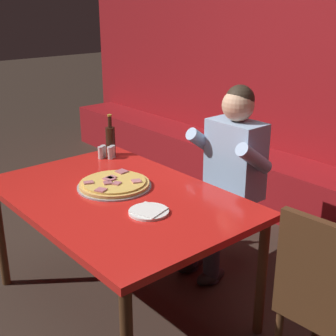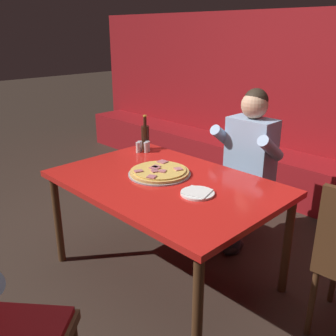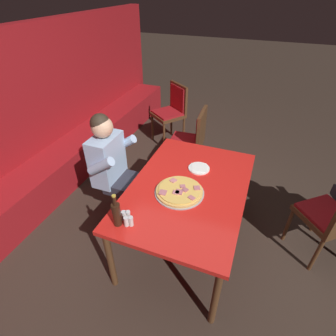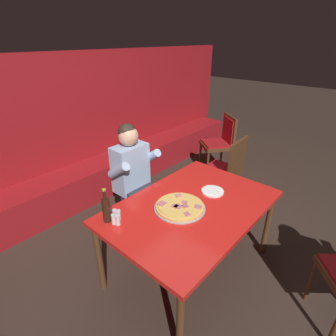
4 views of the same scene
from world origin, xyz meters
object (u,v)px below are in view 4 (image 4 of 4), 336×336
Objects in this scene: main_dining_table at (192,211)px; dining_chair_far_left at (227,168)px; shaker_parmesan at (119,215)px; diner_seated_blue_shirt at (136,176)px; shaker_black_pepper at (115,215)px; dining_chair_by_booth at (221,140)px; plate_white_paper at (213,191)px; pizza at (180,206)px; beer_bottle at (106,209)px; shaker_red_pepper_flakes at (118,221)px; shaker_oregano at (114,220)px.

dining_chair_far_left is (1.19, 0.32, -0.12)m from main_dining_table.
diner_seated_blue_shirt is (0.63, 0.49, -0.08)m from shaker_parmesan.
dining_chair_by_booth reaches higher than shaker_black_pepper.
dining_chair_far_left is at bearing 20.88° from plate_white_paper.
shaker_black_pepper reaches higher than pizza.
beer_bottle is 3.40× the size of shaker_black_pepper.
dining_chair_far_left reaches higher than shaker_red_pepper_flakes.
beer_bottle is 0.30× the size of dining_chair_by_booth.
dining_chair_far_left is (1.74, 0.01, -0.23)m from shaker_parmesan.
plate_white_paper is 2.44× the size of shaker_oregano.
shaker_parmesan and shaker_red_pepper_flakes have the same top height.
main_dining_table is 0.69m from shaker_oregano.
shaker_red_pepper_flakes is at bearing -141.13° from diner_seated_blue_shirt.
shaker_parmesan is 0.80m from diner_seated_blue_shirt.
shaker_red_pepper_flakes is at bearing -76.44° from beer_bottle.
dining_chair_far_left is (1.79, 0.02, -0.23)m from shaker_oregano.
shaker_parmesan is at bearing 158.71° from plate_white_paper.
shaker_red_pepper_flakes reaches higher than main_dining_table.
pizza is 0.46× the size of dining_chair_far_left.
beer_bottle is at bearing 141.74° from shaker_parmesan.
plate_white_paper is 0.97m from dining_chair_far_left.
shaker_oregano is (0.01, -0.07, -0.07)m from beer_bottle.
main_dining_table is 0.31m from plate_white_paper.
main_dining_table is 1.19× the size of diner_seated_blue_shirt.
plate_white_paper is at bearing -17.60° from shaker_red_pepper_flakes.
shaker_oregano is 1.81m from dining_chair_far_left.
pizza is 0.52m from shaker_parmesan.
pizza is 0.54m from shaker_black_pepper.
pizza is 0.45× the size of dining_chair_by_booth.
main_dining_table is 0.82m from diner_seated_blue_shirt.
shaker_black_pepper is 2.59m from dining_chair_by_booth.
shaker_oregano is 0.86m from diner_seated_blue_shirt.
beer_bottle is at bearing 178.50° from dining_chair_far_left.
plate_white_paper is at bearing -21.29° from shaker_parmesan.
plate_white_paper is at bearing -8.95° from pizza.
plate_white_paper is at bearing -2.78° from main_dining_table.
plate_white_paper is 1.90m from dining_chair_by_booth.
dining_chair_by_booth is (2.56, 0.62, -0.21)m from shaker_red_pepper_flakes.
dining_chair_by_booth reaches higher than shaker_red_pepper_flakes.
beer_bottle is 0.13m from shaker_red_pepper_flakes.
main_dining_table is 1.58× the size of dining_chair_far_left.
main_dining_table is 1.24m from dining_chair_far_left.
shaker_parmesan is 0.09× the size of dining_chair_far_left.
shaker_oregano and shaker_red_pepper_flakes have the same top height.
diner_seated_blue_shirt is at bearing 105.00° from plate_white_paper.
beer_bottle is (-0.51, 0.32, 0.09)m from pizza.
shaker_red_pepper_flakes is 0.07× the size of diner_seated_blue_shirt.
pizza is 5.07× the size of shaker_parmesan.
shaker_black_pepper is at bearing 146.90° from pizza.
beer_bottle is 0.23× the size of diner_seated_blue_shirt.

